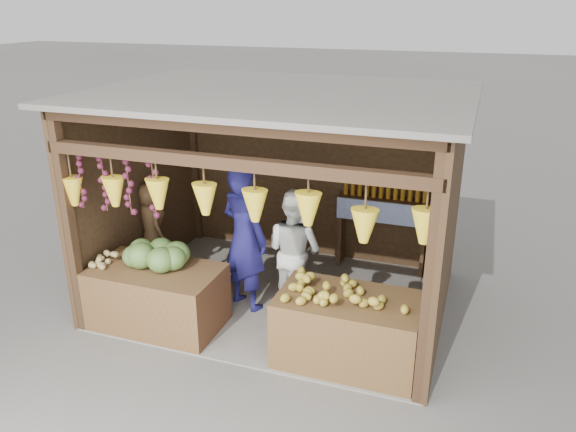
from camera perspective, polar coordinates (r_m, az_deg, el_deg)
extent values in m
plane|color=#514F49|center=(7.36, -0.76, -8.37)|extent=(80.00, 80.00, 0.00)
cube|color=slate|center=(7.35, -0.76, -8.31)|extent=(4.00, 3.00, 0.02)
cube|color=black|center=(8.17, 2.84, 4.55)|extent=(4.00, 0.06, 2.60)
cube|color=black|center=(7.70, -14.93, 2.84)|extent=(0.06, 3.00, 2.60)
cube|color=black|center=(6.44, 16.12, -0.85)|extent=(0.06, 3.00, 2.60)
cube|color=#605B54|center=(6.49, -0.87, 12.33)|extent=(4.30, 3.30, 0.06)
cube|color=black|center=(6.60, -21.37, -0.97)|extent=(0.11, 0.11, 2.60)
cube|color=black|center=(5.13, 14.23, -6.42)|extent=(0.11, 0.11, 2.60)
cube|color=black|center=(8.84, -9.46, 5.58)|extent=(0.11, 0.11, 2.60)
cube|color=black|center=(7.81, 16.48, 2.92)|extent=(0.11, 0.11, 2.60)
cube|color=black|center=(5.28, -6.30, 5.41)|extent=(4.00, 0.12, 0.12)
cube|color=black|center=(5.20, -6.45, 9.02)|extent=(4.00, 0.12, 0.12)
cube|color=#382314|center=(7.84, 9.75, 1.63)|extent=(1.25, 0.30, 0.05)
cube|color=#382314|center=(8.13, 5.47, -1.40)|extent=(0.05, 0.28, 1.05)
cube|color=#382314|center=(7.96, 13.66, -2.43)|extent=(0.05, 0.28, 1.05)
cube|color=blue|center=(7.73, 9.48, 0.35)|extent=(1.25, 0.02, 0.30)
cube|color=#4A2A18|center=(6.80, -13.12, -8.03)|extent=(1.50, 0.85, 0.74)
cube|color=#4E311A|center=(6.03, 6.12, -11.47)|extent=(1.48, 0.85, 0.77)
cube|color=black|center=(8.01, -13.23, -5.23)|extent=(0.31, 0.31, 0.29)
imported|color=#181551|center=(6.80, -4.43, -2.25)|extent=(0.80, 0.68, 1.86)
imported|color=silver|center=(6.81, 0.67, -3.52)|extent=(0.92, 0.82, 1.56)
imported|color=#513820|center=(7.73, -13.65, -0.61)|extent=(0.63, 0.61, 1.10)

